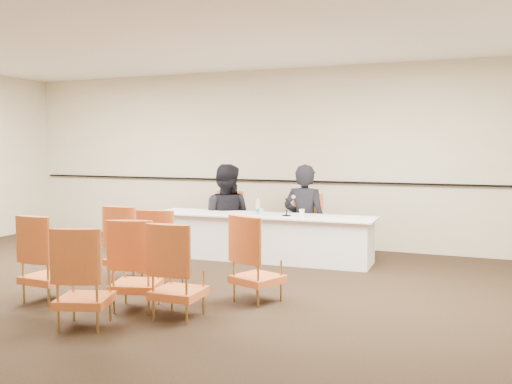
# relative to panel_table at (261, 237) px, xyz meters

# --- Properties ---
(floor) EXTENTS (10.00, 10.00, 0.00)m
(floor) POSITION_rel_panel_table_xyz_m (-0.34, -2.59, -0.34)
(floor) COLOR black
(floor) RESTS_ON ground
(ceiling) EXTENTS (10.00, 10.00, 0.00)m
(ceiling) POSITION_rel_panel_table_xyz_m (-0.34, -2.59, 2.66)
(ceiling) COLOR white
(ceiling) RESTS_ON ground
(wall_back) EXTENTS (10.00, 0.04, 3.00)m
(wall_back) POSITION_rel_panel_table_xyz_m (-0.34, 1.41, 1.16)
(wall_back) COLOR beige
(wall_back) RESTS_ON ground
(wall_rail) EXTENTS (9.80, 0.04, 0.03)m
(wall_rail) POSITION_rel_panel_table_xyz_m (-0.34, 1.37, 0.76)
(wall_rail) COLOR black
(wall_rail) RESTS_ON wall_back
(panel_table) EXTENTS (3.41, 0.93, 0.68)m
(panel_table) POSITION_rel_panel_table_xyz_m (0.00, 0.00, 0.00)
(panel_table) COLOR white
(panel_table) RESTS_ON ground
(panelist_main) EXTENTS (0.67, 0.44, 1.84)m
(panelist_main) POSITION_rel_panel_table_xyz_m (0.50, 0.54, 0.16)
(panelist_main) COLOR black
(panelist_main) RESTS_ON ground
(panelist_main_chair) EXTENTS (0.52, 0.52, 0.95)m
(panelist_main_chair) POSITION_rel_panel_table_xyz_m (0.50, 0.54, 0.14)
(panelist_main_chair) COLOR #CC5424
(panelist_main_chair) RESTS_ON ground
(panelist_second) EXTENTS (1.01, 0.85, 1.87)m
(panelist_second) POSITION_rel_panel_table_xyz_m (-0.83, 0.48, 0.13)
(panelist_second) COLOR black
(panelist_second) RESTS_ON ground
(panelist_second_chair) EXTENTS (0.52, 0.52, 0.95)m
(panelist_second_chair) POSITION_rel_panel_table_xyz_m (-0.83, 0.48, 0.14)
(panelist_second_chair) COLOR #CC5424
(panelist_second_chair) RESTS_ON ground
(papers) EXTENTS (0.34, 0.27, 0.00)m
(papers) POSITION_rel_panel_table_xyz_m (0.51, -0.01, 0.34)
(papers) COLOR white
(papers) RESTS_ON panel_table
(microphone) EXTENTS (0.17, 0.24, 0.31)m
(microphone) POSITION_rel_panel_table_xyz_m (0.42, -0.06, 0.49)
(microphone) COLOR black
(microphone) RESTS_ON panel_table
(water_bottle) EXTENTS (0.08, 0.08, 0.23)m
(water_bottle) POSITION_rel_panel_table_xyz_m (-0.05, -0.01, 0.45)
(water_bottle) COLOR teal
(water_bottle) RESTS_ON panel_table
(drinking_glass) EXTENTS (0.07, 0.07, 0.10)m
(drinking_glass) POSITION_rel_panel_table_xyz_m (0.02, -0.05, 0.39)
(drinking_glass) COLOR silver
(drinking_glass) RESTS_ON panel_table
(coffee_cup) EXTENTS (0.08, 0.08, 0.12)m
(coffee_cup) POSITION_rel_panel_table_xyz_m (0.67, -0.10, 0.40)
(coffee_cup) COLOR white
(coffee_cup) RESTS_ON panel_table
(aud_chair_front_left) EXTENTS (0.52, 0.52, 0.95)m
(aud_chair_front_left) POSITION_rel_panel_table_xyz_m (-1.05, -1.85, 0.14)
(aud_chair_front_left) COLOR #CC5424
(aud_chair_front_left) RESTS_ON ground
(aud_chair_front_mid) EXTENTS (0.56, 0.56, 0.95)m
(aud_chair_front_mid) POSITION_rel_panel_table_xyz_m (-0.44, -2.04, 0.14)
(aud_chair_front_mid) COLOR #CC5424
(aud_chair_front_mid) RESTS_ON ground
(aud_chair_front_right) EXTENTS (0.65, 0.65, 0.95)m
(aud_chair_front_right) POSITION_rel_panel_table_xyz_m (0.84, -2.16, 0.14)
(aud_chair_front_right) COLOR #CC5424
(aud_chair_front_right) RESTS_ON ground
(aud_chair_back_left) EXTENTS (0.53, 0.53, 0.95)m
(aud_chair_back_left) POSITION_rel_panel_table_xyz_m (-1.28, -3.00, 0.14)
(aud_chair_back_left) COLOR #CC5424
(aud_chair_back_left) RESTS_ON ground
(aud_chair_back_mid) EXTENTS (0.62, 0.62, 0.95)m
(aud_chair_back_mid) POSITION_rel_panel_table_xyz_m (-0.20, -2.91, 0.14)
(aud_chair_back_mid) COLOR #CC5424
(aud_chair_back_mid) RESTS_ON ground
(aud_chair_back_right) EXTENTS (0.52, 0.52, 0.95)m
(aud_chair_back_right) POSITION_rel_panel_table_xyz_m (0.35, -3.00, 0.14)
(aud_chair_back_right) COLOR #CC5424
(aud_chair_back_right) RESTS_ON ground
(aud_chair_extra) EXTENTS (0.64, 0.64, 0.95)m
(aud_chair_extra) POSITION_rel_panel_table_xyz_m (-0.32, -3.58, 0.14)
(aud_chair_extra) COLOR #CC5424
(aud_chair_extra) RESTS_ON ground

